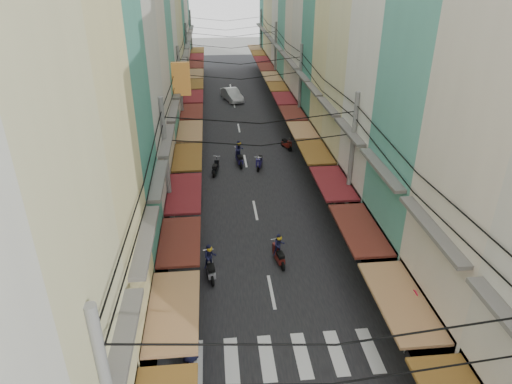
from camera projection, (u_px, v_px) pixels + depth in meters
ground at (266, 267)px, 23.41m from camera, size 160.00×160.00×0.00m
road at (240, 135)px, 41.17m from camera, size 10.00×80.00×0.02m
sidewalk_left at (168, 137)px, 40.59m from camera, size 3.00×80.00×0.06m
sidewalk_right at (311, 133)px, 41.73m from camera, size 3.00×80.00×0.06m
crosswalk at (284, 356)px, 18.07m from camera, size 7.55×2.40×0.01m
building_row_left at (132, 27)px, 33.01m from camera, size 7.80×67.67×23.70m
building_row_right at (346, 30)px, 34.46m from camera, size 7.80×68.98×22.59m
utility_poles at (243, 74)px, 33.77m from camera, size 10.20×66.13×8.20m
white_car at (232, 101)px, 51.46m from camera, size 5.14×3.15×1.70m
bicycle at (422, 290)px, 21.76m from camera, size 1.72×1.05×1.11m
moving_scooters at (245, 192)px, 29.84m from camera, size 6.87×18.62×1.97m
parked_scooters at (384, 304)px, 20.16m from camera, size 13.11×11.45×1.00m
pedestrians at (191, 237)px, 24.02m from camera, size 13.27×17.55×2.13m
market_umbrella at (415, 291)px, 18.68m from camera, size 2.10×2.10×2.22m
traffic_sign at (412, 309)px, 17.21m from camera, size 0.10×0.69×3.13m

